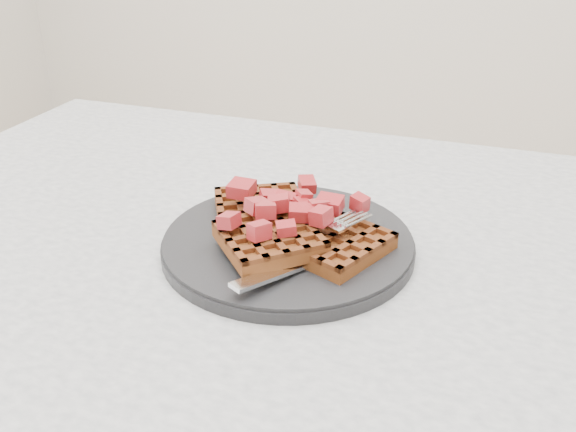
# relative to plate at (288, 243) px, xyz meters

# --- Properties ---
(table) EXTENTS (1.20, 0.80, 0.75)m
(table) POSITION_rel_plate_xyz_m (0.06, -0.02, -0.12)
(table) COLOR silver
(table) RESTS_ON ground
(plate) EXTENTS (0.26, 0.26, 0.02)m
(plate) POSITION_rel_plate_xyz_m (0.00, 0.00, 0.00)
(plate) COLOR black
(plate) RESTS_ON table
(waffles) EXTENTS (0.22, 0.20, 0.03)m
(waffles) POSITION_rel_plate_xyz_m (0.00, -0.00, 0.02)
(waffles) COLOR brown
(waffles) RESTS_ON plate
(strawberry_pile) EXTENTS (0.15, 0.15, 0.02)m
(strawberry_pile) POSITION_rel_plate_xyz_m (-0.00, -0.00, 0.05)
(strawberry_pile) COLOR maroon
(strawberry_pile) RESTS_ON waffles
(fork) EXTENTS (0.11, 0.17, 0.02)m
(fork) POSITION_rel_plate_xyz_m (0.04, -0.04, 0.02)
(fork) COLOR silver
(fork) RESTS_ON plate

